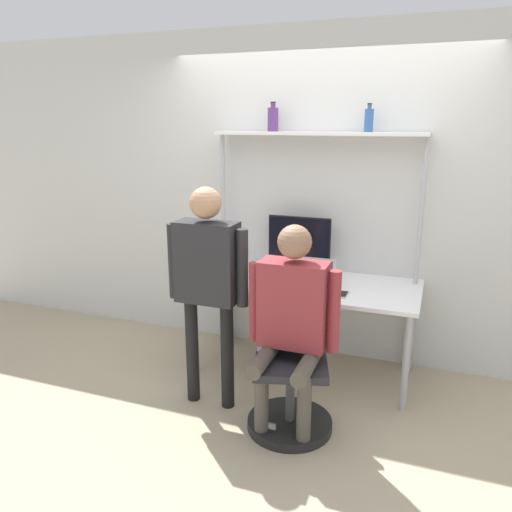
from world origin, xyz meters
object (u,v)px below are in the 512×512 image
at_px(laptop, 310,281).
at_px(bottle_purple, 273,119).
at_px(office_chair, 290,384).
at_px(bottle_blue, 369,120).
at_px(person_standing, 207,271).
at_px(monitor, 299,241).
at_px(cell_phone, 343,294).
at_px(person_seated, 292,313).

height_order(laptop, bottle_purple, bottle_purple).
bearing_deg(office_chair, bottle_blue, 75.57).
relative_size(person_standing, bottle_purple, 6.89).
bearing_deg(monitor, office_chair, -76.63).
height_order(laptop, person_standing, person_standing).
bearing_deg(monitor, bottle_purple, 175.55).
distance_m(cell_phone, person_standing, 1.00).
bearing_deg(bottle_purple, laptop, -44.04).
height_order(monitor, person_seated, person_seated).
height_order(office_chair, bottle_purple, bottle_purple).
bearing_deg(office_chair, person_seated, -76.17).
height_order(person_standing, bottle_blue, bottle_blue).
relative_size(person_seated, person_standing, 0.88).
bearing_deg(laptop, bottle_blue, 54.06).
bearing_deg(person_standing, person_seated, -9.71).
xyz_separation_m(cell_phone, bottle_purple, (-0.70, 0.46, 1.23)).
height_order(laptop, bottle_blue, bottle_blue).
bearing_deg(laptop, monitor, 116.16).
bearing_deg(cell_phone, bottle_purple, 146.70).
height_order(bottle_blue, bottle_purple, bottle_purple).
relative_size(monitor, person_standing, 0.34).
bearing_deg(office_chair, laptop, 93.93).
distance_m(laptop, person_standing, 0.81).
height_order(laptop, cell_phone, laptop).
bearing_deg(person_seated, bottle_blue, 76.73).
xyz_separation_m(person_seated, person_standing, (-0.62, 0.11, 0.18)).
relative_size(person_standing, bottle_blue, 7.53).
height_order(person_seated, bottle_blue, bottle_blue).
relative_size(laptop, office_chair, 0.38).
bearing_deg(person_seated, monitor, 103.39).
distance_m(monitor, cell_phone, 0.69).
relative_size(office_chair, bottle_blue, 4.56).
relative_size(laptop, person_standing, 0.23).
distance_m(cell_phone, person_seated, 0.66).
xyz_separation_m(person_standing, bottle_blue, (0.88, 0.97, 0.99)).
distance_m(office_chair, person_standing, 0.93).
bearing_deg(monitor, laptop, -63.84).
bearing_deg(person_standing, monitor, 68.74).
xyz_separation_m(laptop, cell_phone, (0.26, -0.03, -0.06)).
relative_size(person_seated, bottle_purple, 6.04).
bearing_deg(cell_phone, person_seated, -108.07).
bearing_deg(bottle_blue, office_chair, -104.43).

